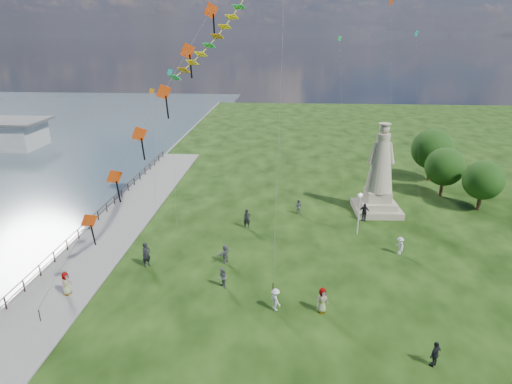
# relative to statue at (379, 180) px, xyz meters

# --- Properties ---
(waterfront) EXTENTS (200.00, 200.00, 1.51)m
(waterfront) POSITION_rel_statue_xyz_m (-25.45, -9.20, -3.40)
(waterfront) COLOR #364751
(waterfront) RESTS_ON ground
(statue) EXTENTS (4.52, 4.52, 8.82)m
(statue) POSITION_rel_statue_xyz_m (0.00, 0.00, 0.00)
(statue) COLOR tan
(statue) RESTS_ON ground
(lamppost) EXTENTS (0.35, 0.35, 3.83)m
(lamppost) POSITION_rel_statue_xyz_m (-2.64, -5.28, -0.57)
(lamppost) COLOR silver
(lamppost) RESTS_ON ground
(tree_row) EXTENTS (6.49, 13.40, 6.27)m
(tree_row) POSITION_rel_statue_xyz_m (8.55, 6.54, 0.19)
(tree_row) COLOR #382314
(tree_row) RESTS_ON ground
(person_0) EXTENTS (0.79, 0.85, 1.94)m
(person_0) POSITION_rel_statue_xyz_m (-19.34, -12.08, -2.36)
(person_0) COLOR black
(person_0) RESTS_ON ground
(person_1) EXTENTS (0.77, 0.84, 1.47)m
(person_1) POSITION_rel_statue_xyz_m (-13.21, -14.56, -2.60)
(person_1) COLOR #595960
(person_1) RESTS_ON ground
(person_2) EXTENTS (0.95, 1.09, 1.50)m
(person_2) POSITION_rel_statue_xyz_m (-9.50, -16.87, -2.58)
(person_2) COLOR silver
(person_2) RESTS_ON ground
(person_3) EXTENTS (0.97, 0.92, 1.52)m
(person_3) POSITION_rel_statue_xyz_m (-1.00, -21.19, -2.57)
(person_3) COLOR black
(person_3) RESTS_ON ground
(person_4) EXTENTS (0.98, 0.84, 1.71)m
(person_4) POSITION_rel_statue_xyz_m (-6.58, -16.88, -2.48)
(person_4) COLOR #595960
(person_4) RESTS_ON ground
(person_6) EXTENTS (0.69, 0.49, 1.78)m
(person_6) POSITION_rel_statue_xyz_m (-12.43, -4.70, -2.44)
(person_6) COLOR black
(person_6) RESTS_ON ground
(person_7) EXTENTS (0.78, 0.56, 1.47)m
(person_7) POSITION_rel_statue_xyz_m (-7.74, -1.05, -2.60)
(person_7) COLOR #595960
(person_7) RESTS_ON ground
(person_8) EXTENTS (0.71, 1.04, 1.47)m
(person_8) POSITION_rel_statue_xyz_m (0.15, -8.77, -2.60)
(person_8) COLOR silver
(person_8) RESTS_ON ground
(person_9) EXTENTS (1.12, 0.75, 1.74)m
(person_9) POSITION_rel_statue_xyz_m (-1.61, -2.30, -2.46)
(person_9) COLOR black
(person_9) RESTS_ON ground
(person_10) EXTENTS (0.69, 0.90, 1.63)m
(person_10) POSITION_rel_statue_xyz_m (-23.46, -16.27, -2.52)
(person_10) COLOR #595960
(person_10) RESTS_ON ground
(person_11) EXTENTS (1.28, 1.48, 1.49)m
(person_11) POSITION_rel_statue_xyz_m (-13.52, -11.09, -2.59)
(person_11) COLOR #595960
(person_11) RESTS_ON ground
(red_kite_train) EXTENTS (10.04, 9.35, 18.45)m
(red_kite_train) POSITION_rel_statue_xyz_m (-17.71, -13.58, 8.11)
(red_kite_train) COLOR black
(red_kite_train) RESTS_ON ground
(small_kites) EXTENTS (26.78, 16.55, 23.93)m
(small_kites) POSITION_rel_statue_xyz_m (-7.97, 4.28, 10.19)
(small_kites) COLOR teal
(small_kites) RESTS_ON ground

